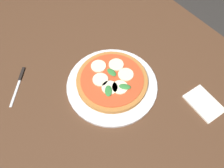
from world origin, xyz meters
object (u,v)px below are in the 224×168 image
(pizza, at_px, (112,80))
(napkin, at_px, (204,103))
(knife, at_px, (19,81))
(dining_table, at_px, (109,90))
(serving_tray, at_px, (112,85))

(pizza, distance_m, napkin, 0.35)
(knife, bearing_deg, pizza, -127.50)
(pizza, relative_size, knife, 1.89)
(napkin, bearing_deg, dining_table, 37.07)
(pizza, bearing_deg, serving_tray, 153.18)
(dining_table, xyz_separation_m, pizza, (-0.02, 0.00, 0.10))
(napkin, bearing_deg, serving_tray, 40.61)
(dining_table, relative_size, napkin, 12.14)
(serving_tray, distance_m, napkin, 0.34)
(serving_tray, height_order, pizza, pizza)
(serving_tray, xyz_separation_m, pizza, (0.01, -0.00, 0.02))
(serving_tray, bearing_deg, pizza, -26.82)
(dining_table, height_order, knife, knife)
(serving_tray, distance_m, knife, 0.36)
(dining_table, bearing_deg, serving_tray, 168.39)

